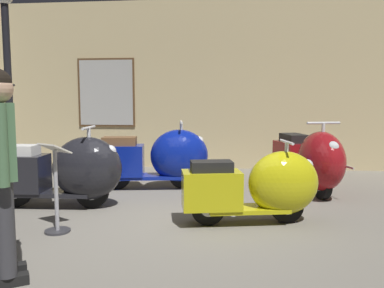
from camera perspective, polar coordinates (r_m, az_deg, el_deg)
The scene contains 9 objects.
ground_plane at distance 4.84m, azimuth -3.05°, elevation -11.22°, with size 60.00×60.00×0.00m, color slate.
showroom_back_wall at distance 8.68m, azimuth 0.12°, elevation 8.28°, with size 18.00×0.63×3.52m.
scooter_0 at distance 5.69m, azimuth -17.33°, elevation -3.64°, with size 1.83×0.62×1.10m.
scooter_1 at distance 6.62m, azimuth -4.36°, elevation -1.97°, with size 1.88×0.80×1.11m.
scooter_2 at distance 4.82m, azimuth 9.78°, elevation -5.88°, with size 1.66×0.77×0.98m.
scooter_3 at distance 6.51m, azimuth 16.51°, elevation -2.25°, with size 1.01×1.93×1.14m.
lamppost at distance 6.96m, azimuth -24.42°, elevation 6.95°, with size 0.28×0.28×3.15m.
visitor_0 at distance 3.50m, azimuth -25.25°, elevation -2.15°, with size 0.41×0.50×1.69m.
info_stanchion at distance 4.69m, azimuth -18.58°, elevation -6.93°, with size 0.39×0.36×0.99m.
Camera 1 is at (0.75, -4.56, 1.45)m, focal length 37.84 mm.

